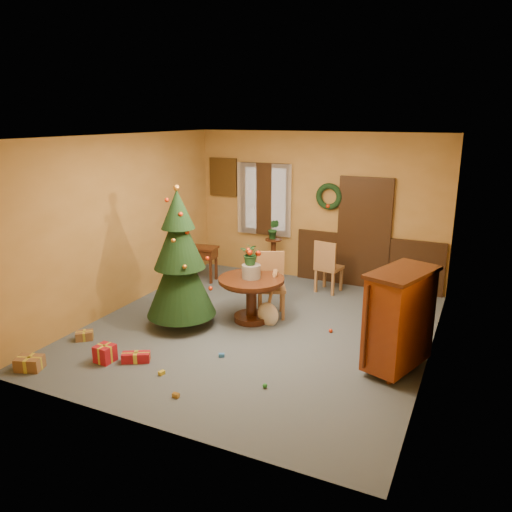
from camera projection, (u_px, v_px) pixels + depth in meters
The scene contains 21 objects.
room_envelope at pixel (326, 226), 9.67m from camera, with size 5.50×5.50×5.50m.
dining_table at pixel (251, 291), 7.90m from camera, with size 1.05×1.05×0.72m.
urn at pixel (251, 271), 7.81m from camera, with size 0.29×0.29×0.22m, color slate.
centerpiece_plant at pixel (251, 254), 7.73m from camera, with size 0.32×0.28×0.35m, color #1E4C23.
chair_near at pixel (271, 282), 8.15m from camera, with size 0.61×0.61×1.04m.
chair_far at pixel (327, 265), 9.16m from camera, with size 0.50×0.50×0.99m.
guitar at pixel (268, 300), 7.76m from camera, with size 0.35×0.17×0.83m, color #EFE2C7, non-canonical shape.
plant_stand at pixel (273, 254), 9.89m from camera, with size 0.33×0.33×0.84m.
stand_plant at pixel (274, 229), 9.76m from camera, with size 0.22×0.17×0.39m, color #19471E.
christmas_tree at pixel (180, 261), 7.57m from camera, with size 1.07×1.07×2.21m.
writing_desk at pixel (198, 255), 9.88m from camera, with size 0.82×0.48×0.69m.
sideboard at pixel (400, 317), 6.31m from camera, with size 0.86×1.17×1.34m.
gift_a at pixel (30, 363), 6.46m from camera, with size 0.38×0.33×0.17m.
gift_b at pixel (105, 353), 6.66m from camera, with size 0.24×0.24×0.24m.
gift_c at pixel (84, 336), 7.32m from camera, with size 0.29×0.28×0.13m.
gift_d at pixel (136, 357), 6.67m from camera, with size 0.39×0.31×0.13m.
toy_a at pixel (222, 355), 6.81m from camera, with size 0.08×0.05×0.05m, color #2A6AB7.
toy_b at pixel (265, 386), 6.03m from camera, with size 0.06×0.06×0.06m, color #227E35.
toy_c at pixel (162, 373), 6.34m from camera, with size 0.08×0.05×0.05m, color gold.
toy_d at pixel (331, 331), 7.57m from camera, with size 0.06×0.06×0.06m, color red.
toy_e at pixel (176, 395), 5.83m from camera, with size 0.08×0.05×0.05m, color #C6852E.
Camera 1 is at (2.99, -6.44, 3.18)m, focal length 35.00 mm.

